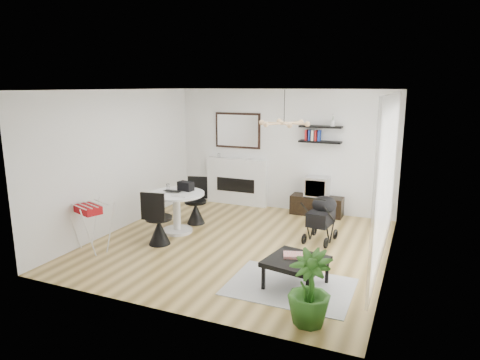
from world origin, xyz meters
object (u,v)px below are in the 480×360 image
at_px(fireplace, 237,176).
at_px(coffee_table, 296,262).
at_px(tv_console, 317,206).
at_px(stroller, 322,220).
at_px(dining_table, 177,206).
at_px(potted_plant, 310,288).
at_px(drying_rack, 92,226).
at_px(crt_tv, 317,187).

bearing_deg(fireplace, coffee_table, -55.54).
distance_m(tv_console, stroller, 1.60).
bearing_deg(stroller, dining_table, -159.15).
height_order(fireplace, potted_plant, fireplace).
distance_m(fireplace, dining_table, 2.32).
distance_m(drying_rack, potted_plant, 4.06).
bearing_deg(tv_console, coffee_table, -81.43).
xyz_separation_m(fireplace, coffee_table, (2.49, -3.63, -0.32)).
bearing_deg(stroller, crt_tv, 113.42).
bearing_deg(dining_table, drying_rack, -121.34).
height_order(crt_tv, potted_plant, potted_plant).
xyz_separation_m(fireplace, crt_tv, (1.96, -0.13, -0.05)).
bearing_deg(fireplace, drying_rack, -106.39).
relative_size(dining_table, stroller, 1.18).
relative_size(crt_tv, potted_plant, 0.55).
relative_size(tv_console, crt_tv, 2.26).
bearing_deg(coffee_table, crt_tv, 98.66).
bearing_deg(stroller, tv_console, 113.19).
height_order(tv_console, crt_tv, crt_tv).
xyz_separation_m(drying_rack, potted_plant, (3.98, -0.82, 0.02)).
relative_size(tv_console, dining_table, 1.05).
bearing_deg(crt_tv, coffee_table, -81.34).
distance_m(coffee_table, potted_plant, 0.97).
bearing_deg(potted_plant, coffee_table, 115.10).
bearing_deg(dining_table, potted_plant, -34.93).
bearing_deg(crt_tv, drying_rack, -130.62).
relative_size(stroller, potted_plant, 1.00).
xyz_separation_m(tv_console, dining_table, (-2.21, -2.17, 0.31)).
xyz_separation_m(dining_table, drying_rack, (-0.83, -1.37, -0.08)).
relative_size(fireplace, crt_tv, 4.36).
height_order(fireplace, coffee_table, fireplace).
bearing_deg(tv_console, dining_table, -135.45).
relative_size(dining_table, coffee_table, 1.20).
bearing_deg(potted_plant, crt_tv, 102.16).
height_order(dining_table, drying_rack, drying_rack).
xyz_separation_m(fireplace, stroller, (2.40, -1.65, -0.30)).
height_order(drying_rack, potted_plant, potted_plant).
bearing_deg(crt_tv, stroller, -73.65).
height_order(tv_console, potted_plant, potted_plant).
height_order(tv_console, stroller, stroller).
height_order(dining_table, coffee_table, dining_table).
bearing_deg(coffee_table, drying_rack, -179.25).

